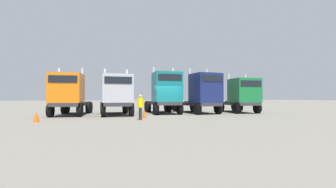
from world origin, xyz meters
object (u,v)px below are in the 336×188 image
semi_truck_silver (116,95)px  semi_truck_teal (165,93)px  traffic_cone_near (36,117)px  semi_truck_orange (69,94)px  semi_truck_green (241,95)px  visitor_in_hivis (140,105)px  traffic_cone_mid (144,114)px  semi_truck_navy (202,93)px

semi_truck_silver → semi_truck_teal: (4.46, 0.84, 0.19)m
semi_truck_teal → traffic_cone_near: 10.87m
semi_truck_orange → semi_truck_green: bearing=94.2°
semi_truck_orange → semi_truck_silver: bearing=85.3°
visitor_in_hivis → semi_truck_orange: bearing=-46.7°
semi_truck_teal → visitor_in_hivis: semi_truck_teal is taller
traffic_cone_mid → semi_truck_silver: bearing=122.4°
traffic_cone_near → traffic_cone_mid: 7.04m
semi_truck_teal → visitor_in_hivis: (-2.97, -5.09, -0.96)m
semi_truck_silver → visitor_in_hivis: semi_truck_silver is taller
semi_truck_silver → visitor_in_hivis: bearing=16.8°
semi_truck_silver → semi_truck_teal: bearing=98.2°
traffic_cone_near → traffic_cone_mid: size_ratio=1.08×
semi_truck_navy → traffic_cone_near: (-12.96, -4.68, -1.59)m
semi_truck_orange → traffic_cone_near: size_ratio=9.59×
semi_truck_navy → semi_truck_silver: bearing=-94.8°
semi_truck_orange → traffic_cone_near: 5.27m
semi_truck_orange → semi_truck_navy: semi_truck_navy is taller
semi_truck_green → visitor_in_hivis: semi_truck_green is taller
semi_truck_green → visitor_in_hivis: (-10.69, -4.73, -0.76)m
semi_truck_teal → semi_truck_orange: bearing=-89.5°
semi_truck_silver → semi_truck_green: bearing=89.7°
semi_truck_teal → semi_truck_navy: size_ratio=0.94×
semi_truck_silver → semi_truck_navy: (7.97, 0.40, 0.15)m
semi_truck_orange → semi_truck_silver: 3.91m
semi_truck_teal → semi_truck_navy: bearing=82.1°
semi_truck_teal → traffic_cone_mid: size_ratio=9.77×
semi_truck_teal → semi_truck_navy: 3.54m
semi_truck_silver → traffic_cone_near: size_ratio=9.57×
semi_truck_green → semi_truck_teal: bearing=-91.1°
semi_truck_silver → semi_truck_green: size_ratio=1.11×
semi_truck_silver → semi_truck_navy: 7.98m
semi_truck_silver → semi_truck_teal: semi_truck_teal is taller
traffic_cone_mid → semi_truck_orange: bearing=147.4°
semi_truck_orange → traffic_cone_mid: size_ratio=10.34×
visitor_in_hivis → traffic_cone_mid: 1.46m
visitor_in_hivis → traffic_cone_mid: visitor_in_hivis is taller
semi_truck_orange → semi_truck_green: size_ratio=1.11×
semi_truck_orange → semi_truck_silver: (3.86, -0.65, -0.02)m
semi_truck_green → semi_truck_silver: bearing=-86.2°
semi_truck_silver → traffic_cone_near: bearing=-51.9°
traffic_cone_near → semi_truck_silver: bearing=40.6°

